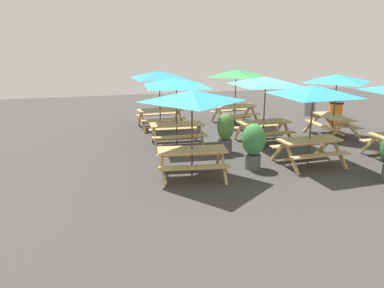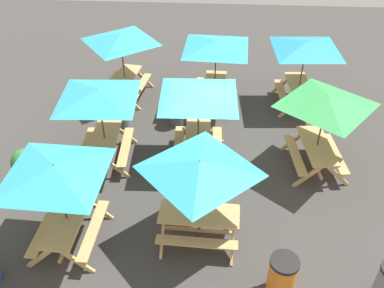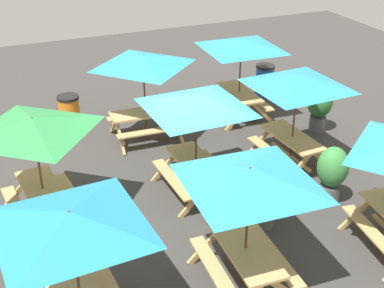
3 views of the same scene
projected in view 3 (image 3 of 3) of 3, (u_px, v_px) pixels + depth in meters
ground_plane at (189, 194)px, 11.78m from camera, size 25.81×25.81×0.00m
picnic_table_0 at (34, 133)px, 10.00m from camera, size 2.20×2.20×2.34m
picnic_table_2 at (143, 67)px, 13.28m from camera, size 2.08×2.08×2.34m
picnic_table_3 at (241, 50)px, 14.54m from camera, size 2.83×2.83×2.34m
picnic_table_4 at (71, 230)px, 7.33m from camera, size 2.82×2.82×2.34m
picnic_table_5 at (249, 185)px, 8.36m from camera, size 2.82×2.82×2.34m
picnic_table_6 at (297, 88)px, 12.04m from camera, size 2.82×2.82×2.34m
picnic_table_7 at (196, 109)px, 10.97m from camera, size 2.83×2.83×2.34m
trash_bin_orange at (69, 113)px, 14.47m from camera, size 0.59×0.59×0.98m
trash_bin_blue at (265, 80)px, 16.68m from camera, size 0.59×0.59×0.98m
potted_plant_0 at (319, 105)px, 14.31m from camera, size 0.68×0.68×1.28m
potted_plant_1 at (332, 171)px, 11.20m from camera, size 0.66×0.66×1.30m
potted_plant_2 at (265, 196)px, 10.46m from camera, size 0.54×0.54×1.26m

